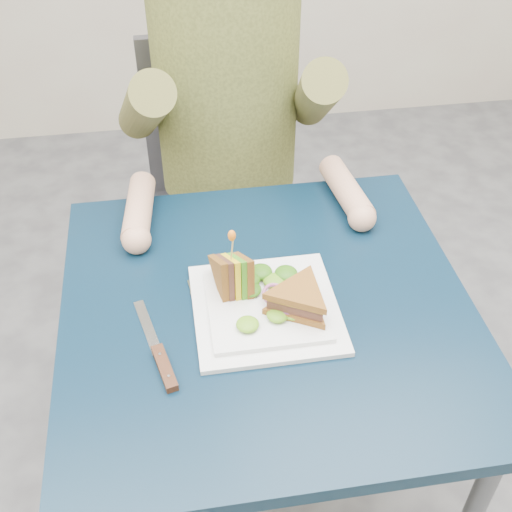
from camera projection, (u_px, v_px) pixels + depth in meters
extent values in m
plane|color=#4F4F51|center=(264.00, 505.00, 1.65)|extent=(4.00, 4.00, 0.00)
cube|color=black|center=(267.00, 310.00, 1.18)|extent=(0.75, 0.75, 0.03)
cylinder|color=#595B5E|center=(120.00, 336.00, 1.62)|extent=(0.04, 0.04, 0.70)
cylinder|color=#595B5E|center=(364.00, 308.00, 1.70)|extent=(0.04, 0.04, 0.70)
cube|color=#47474C|center=(230.00, 224.00, 1.81)|extent=(0.42, 0.40, 0.04)
cube|color=#47474C|center=(220.00, 114.00, 1.78)|extent=(0.42, 0.03, 0.46)
cylinder|color=#47474C|center=(177.00, 332.00, 1.81)|extent=(0.02, 0.02, 0.43)
cylinder|color=#47474C|center=(301.00, 318.00, 1.86)|extent=(0.02, 0.02, 0.43)
cylinder|color=#47474C|center=(170.00, 255.00, 2.07)|extent=(0.02, 0.02, 0.43)
cylinder|color=#47474C|center=(280.00, 244.00, 2.11)|extent=(0.02, 0.02, 0.43)
cylinder|color=#4F5426|center=(227.00, 90.00, 1.52)|extent=(0.34, 0.34, 0.52)
cylinder|color=brown|center=(144.00, 108.00, 1.42)|extent=(0.15, 0.39, 0.31)
cylinder|color=tan|center=(139.00, 209.00, 1.35)|extent=(0.08, 0.20, 0.06)
sphere|color=tan|center=(136.00, 240.00, 1.28)|extent=(0.06, 0.06, 0.06)
cylinder|color=brown|center=(316.00, 96.00, 1.47)|extent=(0.15, 0.39, 0.31)
cylinder|color=tan|center=(346.00, 190.00, 1.40)|extent=(0.08, 0.20, 0.06)
sphere|color=tan|center=(362.00, 218.00, 1.33)|extent=(0.06, 0.06, 0.06)
cube|color=white|center=(266.00, 309.00, 1.16)|extent=(0.26, 0.26, 0.01)
cube|color=white|center=(266.00, 305.00, 1.15)|extent=(0.21, 0.21, 0.01)
cube|color=silver|center=(207.00, 325.00, 1.13)|extent=(0.03, 0.12, 0.00)
cube|color=silver|center=(197.00, 295.00, 1.19)|extent=(0.02, 0.02, 0.00)
cube|color=silver|center=(190.00, 286.00, 1.21)|extent=(0.01, 0.03, 0.00)
cube|color=silver|center=(192.00, 286.00, 1.21)|extent=(0.01, 0.03, 0.00)
cube|color=silver|center=(195.00, 285.00, 1.21)|extent=(0.01, 0.03, 0.00)
cube|color=silver|center=(198.00, 285.00, 1.21)|extent=(0.01, 0.03, 0.00)
cube|color=silver|center=(148.00, 327.00, 1.13)|extent=(0.05, 0.14, 0.00)
cube|color=black|center=(165.00, 368.00, 1.05)|extent=(0.04, 0.10, 0.01)
cylinder|color=silver|center=(160.00, 354.00, 1.07)|extent=(0.01, 0.01, 0.00)
cylinder|color=silver|center=(169.00, 376.00, 1.03)|extent=(0.01, 0.01, 0.00)
cylinder|color=tan|center=(232.00, 248.00, 1.11)|extent=(0.01, 0.01, 0.06)
ellipsoid|color=orange|center=(232.00, 236.00, 1.09)|extent=(0.01, 0.01, 0.02)
torus|color=#9E4C7A|center=(274.00, 294.00, 1.14)|extent=(0.04, 0.04, 0.02)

